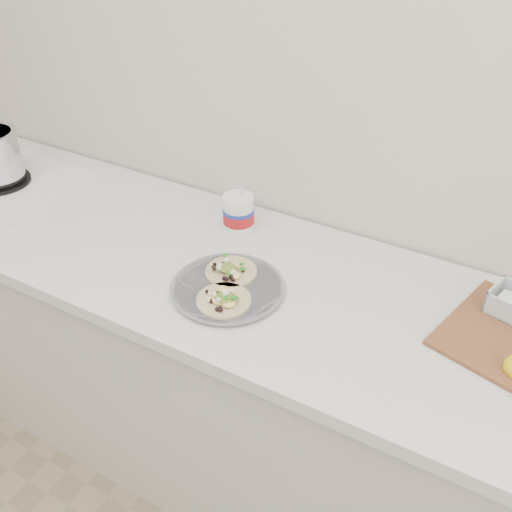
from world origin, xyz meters
The scene contains 3 objects.
counter centered at (0.00, 1.43, 0.45)m, with size 2.44×0.66×0.90m.
taco_plate centered at (0.08, 1.32, 0.92)m, with size 0.30×0.30×0.04m.
tub centered at (-0.05, 1.60, 0.97)m, with size 0.10×0.10×0.21m.
Camera 1 is at (0.72, 0.34, 1.86)m, focal length 40.00 mm.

